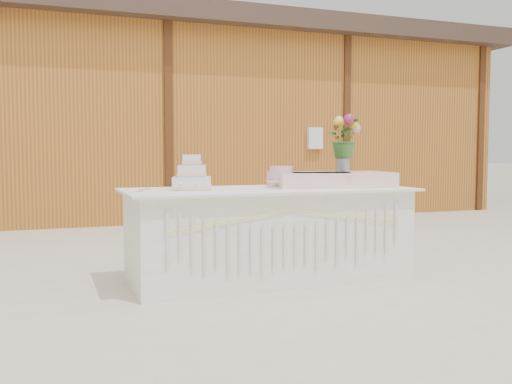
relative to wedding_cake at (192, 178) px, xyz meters
The scene contains 9 objects.
ground 1.08m from the wedding_cake, ahead, with size 80.00×80.00×0.00m, color beige.
barn 6.02m from the wedding_cake, 83.95° to the left, with size 12.60×4.60×3.30m.
cake_table 0.80m from the wedding_cake, ahead, with size 2.40×1.00×0.77m.
wedding_cake is the anchor object (origin of this frame).
pink_cake_stand 0.76m from the wedding_cake, ahead, with size 0.26×0.26×0.18m.
satin_runner 1.24m from the wedding_cake, ahead, with size 1.01×0.59×0.13m, color beige.
flower_vase 1.41m from the wedding_cake, ahead, with size 0.12×0.12×0.17m, color #A6A6AA.
bouquet 1.45m from the wedding_cake, ahead, with size 0.32×0.28×0.35m, color #376729.
loose_flowers 0.40m from the wedding_cake, behind, with size 0.13×0.31×0.02m, color pink, non-canonical shape.
Camera 1 is at (-1.77, -4.41, 1.07)m, focal length 40.00 mm.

